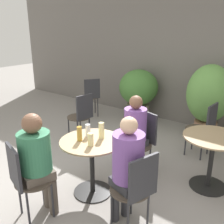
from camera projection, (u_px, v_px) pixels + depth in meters
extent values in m
plane|color=gray|center=(68.00, 193.00, 3.32)|extent=(20.00, 20.00, 0.00)
cube|color=slate|center=(183.00, 52.00, 5.26)|extent=(10.00, 0.06, 3.00)
cylinder|color=black|center=(93.00, 191.00, 3.34)|extent=(0.48, 0.48, 0.01)
cylinder|color=black|center=(92.00, 167.00, 3.23)|extent=(0.06, 0.06, 0.68)
cylinder|color=#997F5B|center=(91.00, 141.00, 3.11)|extent=(0.76, 0.76, 0.02)
cylinder|color=black|center=(208.00, 186.00, 3.45)|extent=(0.48, 0.48, 0.01)
cylinder|color=black|center=(211.00, 162.00, 3.34)|extent=(0.06, 0.06, 0.68)
cylinder|color=#997F5B|center=(214.00, 137.00, 3.23)|extent=(0.76, 0.76, 0.02)
cylinder|color=#42382D|center=(34.00, 181.00, 2.79)|extent=(0.41, 0.41, 0.02)
cylinder|color=#2D2D33|center=(20.00, 197.00, 2.89)|extent=(0.02, 0.02, 0.44)
cylinder|color=#2D2D33|center=(28.00, 210.00, 2.69)|extent=(0.02, 0.02, 0.44)
cylinder|color=#2D2D33|center=(43.00, 188.00, 3.04)|extent=(0.02, 0.02, 0.44)
cylinder|color=#2D2D33|center=(53.00, 200.00, 2.84)|extent=(0.02, 0.02, 0.44)
cube|color=#2D2D33|center=(14.00, 167.00, 2.61)|extent=(0.34, 0.13, 0.44)
cylinder|color=#42382D|center=(130.00, 190.00, 2.64)|extent=(0.41, 0.41, 0.02)
cylinder|color=#2D2D33|center=(128.00, 221.00, 2.54)|extent=(0.02, 0.02, 0.44)
cylinder|color=#2D2D33|center=(148.00, 210.00, 2.69)|extent=(0.02, 0.02, 0.44)
cylinder|color=#2D2D33|center=(112.00, 206.00, 2.74)|extent=(0.02, 0.02, 0.44)
cylinder|color=#2D2D33|center=(131.00, 197.00, 2.89)|extent=(0.02, 0.02, 0.44)
cube|color=#2D2D33|center=(143.00, 178.00, 2.43)|extent=(0.13, 0.34, 0.44)
cylinder|color=#42382D|center=(137.00, 145.00, 3.60)|extent=(0.41, 0.41, 0.02)
cylinder|color=#2D2D33|center=(150.00, 161.00, 3.65)|extent=(0.02, 0.02, 0.44)
cylinder|color=#2D2D33|center=(137.00, 154.00, 3.85)|extent=(0.02, 0.02, 0.44)
cylinder|color=#2D2D33|center=(135.00, 167.00, 3.50)|extent=(0.02, 0.02, 0.44)
cylinder|color=#2D2D33|center=(123.00, 159.00, 3.70)|extent=(0.02, 0.02, 0.44)
cube|color=#2D2D33|center=(147.00, 127.00, 3.63)|extent=(0.34, 0.13, 0.44)
cylinder|color=#42382D|center=(198.00, 129.00, 4.15)|extent=(0.41, 0.41, 0.02)
cylinder|color=#2D2D33|center=(202.00, 148.00, 4.04)|extent=(0.02, 0.02, 0.44)
cylinder|color=#2D2D33|center=(208.00, 142.00, 4.23)|extent=(0.02, 0.02, 0.44)
cylinder|color=#2D2D33|center=(185.00, 143.00, 4.21)|extent=(0.02, 0.02, 0.44)
cylinder|color=#2D2D33|center=(193.00, 138.00, 4.40)|extent=(0.02, 0.02, 0.44)
cube|color=#2D2D33|center=(212.00, 118.00, 3.96)|extent=(0.05, 0.35, 0.44)
cylinder|color=#42382D|center=(79.00, 117.00, 4.69)|extent=(0.41, 0.41, 0.02)
cylinder|color=#2D2D33|center=(78.00, 133.00, 4.58)|extent=(0.02, 0.02, 0.44)
cylinder|color=#2D2D33|center=(89.00, 129.00, 4.76)|extent=(0.02, 0.02, 0.44)
cylinder|color=#2D2D33|center=(69.00, 129.00, 4.76)|extent=(0.02, 0.02, 0.44)
cylinder|color=#2D2D33|center=(80.00, 125.00, 4.94)|extent=(0.02, 0.02, 0.44)
cube|color=#2D2D33|center=(85.00, 107.00, 4.49)|extent=(0.07, 0.35, 0.44)
cylinder|color=#42382D|center=(91.00, 97.00, 5.99)|extent=(0.41, 0.41, 0.02)
cylinder|color=#2D2D33|center=(86.00, 109.00, 5.90)|extent=(0.02, 0.02, 0.44)
cylinder|color=#2D2D33|center=(98.00, 107.00, 5.97)|extent=(0.02, 0.02, 0.44)
cylinder|color=#2D2D33|center=(84.00, 105.00, 6.14)|extent=(0.02, 0.02, 0.44)
cylinder|color=#2D2D33|center=(95.00, 104.00, 6.22)|extent=(0.02, 0.02, 0.44)
cube|color=#2D2D33|center=(92.00, 89.00, 5.74)|extent=(0.23, 0.30, 0.44)
cylinder|color=brown|center=(53.00, 197.00, 2.90)|extent=(0.10, 0.10, 0.43)
cylinder|color=brown|center=(48.00, 190.00, 3.01)|extent=(0.10, 0.10, 0.43)
cube|color=brown|center=(37.00, 174.00, 2.79)|extent=(0.36, 0.39, 0.10)
cylinder|color=#337551|center=(35.00, 152.00, 2.71)|extent=(0.34, 0.34, 0.43)
sphere|color=brown|center=(32.00, 123.00, 2.61)|extent=(0.21, 0.21, 0.21)
cylinder|color=#2D2D33|center=(125.00, 198.00, 2.88)|extent=(0.10, 0.10, 0.43)
cylinder|color=#2D2D33|center=(115.00, 203.00, 2.80)|extent=(0.10, 0.10, 0.43)
cube|color=#2D2D33|center=(128.00, 183.00, 2.65)|extent=(0.36, 0.34, 0.10)
cylinder|color=#7A4C9E|center=(128.00, 157.00, 2.56)|extent=(0.32, 0.32, 0.49)
sphere|color=#DBAD89|center=(129.00, 125.00, 2.45)|extent=(0.17, 0.17, 0.17)
cylinder|color=#2D2D33|center=(125.00, 161.00, 3.64)|extent=(0.09, 0.09, 0.43)
cylinder|color=#2D2D33|center=(131.00, 165.00, 3.54)|extent=(0.09, 0.09, 0.43)
cube|color=#2D2D33|center=(135.00, 142.00, 3.56)|extent=(0.33, 0.35, 0.09)
cylinder|color=#7A4C9E|center=(135.00, 124.00, 3.48)|extent=(0.30, 0.30, 0.44)
sphere|color=brown|center=(136.00, 102.00, 3.38)|extent=(0.18, 0.18, 0.18)
cylinder|color=beige|center=(101.00, 130.00, 3.15)|extent=(0.07, 0.07, 0.20)
cylinder|color=silver|center=(88.00, 130.00, 3.21)|extent=(0.06, 0.06, 0.15)
cylinder|color=#B28433|center=(79.00, 134.00, 3.08)|extent=(0.06, 0.06, 0.18)
cylinder|color=beige|center=(91.00, 139.00, 2.95)|extent=(0.07, 0.07, 0.15)
cylinder|color=slate|center=(138.00, 112.00, 5.79)|extent=(0.50, 0.50, 0.36)
ellipsoid|color=#427533|center=(139.00, 87.00, 5.61)|extent=(0.83, 0.83, 0.76)
cylinder|color=#93664C|center=(205.00, 129.00, 4.89)|extent=(0.41, 0.41, 0.32)
ellipsoid|color=#609947|center=(209.00, 94.00, 4.67)|extent=(0.80, 0.80, 1.05)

